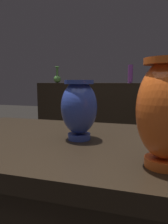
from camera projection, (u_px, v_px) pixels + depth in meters
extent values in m
cube|color=black|center=(89.00, 147.00, 0.74)|extent=(1.20, 0.64, 0.05)
cube|color=black|center=(129.00, 120.00, 2.88)|extent=(2.60, 0.40, 0.95)
cube|color=black|center=(130.00, 84.00, 2.81)|extent=(2.60, 0.40, 0.04)
cylinder|color=#2D429E|center=(79.00, 136.00, 0.75)|extent=(0.08, 0.08, 0.02)
ellipsoid|color=#2D429E|center=(79.00, 107.00, 0.73)|extent=(0.13, 0.13, 0.19)
cylinder|color=#2D429E|center=(79.00, 82.00, 0.72)|extent=(0.10, 0.10, 0.01)
cylinder|color=#E55B1E|center=(163.00, 162.00, 0.50)|extent=(0.09, 0.09, 0.02)
ellipsoid|color=#E55B1E|center=(166.00, 110.00, 0.49)|extent=(0.14, 0.14, 0.24)
cylinder|color=#E55B1E|center=(168.00, 61.00, 0.47)|extent=(0.11, 0.11, 0.01)
cone|color=#7A388E|center=(130.00, 82.00, 2.80)|extent=(0.08, 0.08, 0.02)
cylinder|color=#7A388E|center=(130.00, 73.00, 2.78)|extent=(0.07, 0.07, 0.23)
sphere|color=#477A38|center=(57.00, 79.00, 3.02)|extent=(0.11, 0.11, 0.11)
cylinder|color=#477A38|center=(57.00, 72.00, 3.00)|extent=(0.03, 0.03, 0.13)
torus|color=#477A38|center=(57.00, 67.00, 3.00)|extent=(0.07, 0.07, 0.01)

